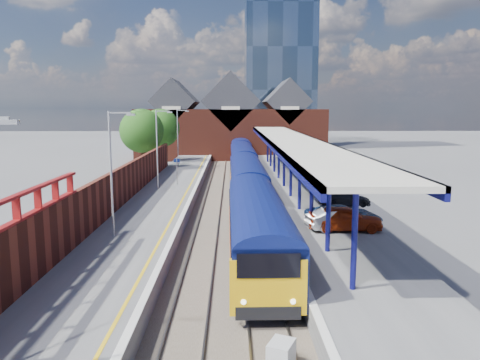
# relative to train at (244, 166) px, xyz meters

# --- Properties ---
(ground) EXTENTS (240.00, 240.00, 0.00)m
(ground) POSITION_rel_train_xyz_m (-1.49, 0.82, -2.12)
(ground) COLOR #5B5B5E
(ground) RESTS_ON ground
(ballast_bed) EXTENTS (6.00, 76.00, 0.06)m
(ballast_bed) POSITION_rel_train_xyz_m (-1.49, -9.18, -2.09)
(ballast_bed) COLOR #473D33
(ballast_bed) RESTS_ON ground
(rails) EXTENTS (4.51, 76.00, 0.14)m
(rails) POSITION_rel_train_xyz_m (-1.49, -9.18, -2.00)
(rails) COLOR slate
(rails) RESTS_ON ground
(left_platform) EXTENTS (5.00, 76.00, 1.00)m
(left_platform) POSITION_rel_train_xyz_m (-6.99, -9.18, -1.62)
(left_platform) COLOR #565659
(left_platform) RESTS_ON ground
(right_platform) EXTENTS (6.00, 76.00, 1.00)m
(right_platform) POSITION_rel_train_xyz_m (4.51, -9.18, -1.62)
(right_platform) COLOR #565659
(right_platform) RESTS_ON ground
(coping_left) EXTENTS (0.30, 76.00, 0.05)m
(coping_left) POSITION_rel_train_xyz_m (-4.64, -9.18, -1.10)
(coping_left) COLOR silver
(coping_left) RESTS_ON left_platform
(coping_right) EXTENTS (0.30, 76.00, 0.05)m
(coping_right) POSITION_rel_train_xyz_m (1.66, -9.18, -1.10)
(coping_right) COLOR silver
(coping_right) RESTS_ON right_platform
(yellow_line) EXTENTS (0.14, 76.00, 0.01)m
(yellow_line) POSITION_rel_train_xyz_m (-5.24, -9.18, -1.12)
(yellow_line) COLOR yellow
(yellow_line) RESTS_ON left_platform
(train) EXTENTS (2.96, 65.92, 3.45)m
(train) POSITION_rel_train_xyz_m (0.00, 0.00, 0.00)
(train) COLOR #0C1656
(train) RESTS_ON ground
(canopy) EXTENTS (4.50, 52.00, 4.48)m
(canopy) POSITION_rel_train_xyz_m (3.99, -7.23, 3.13)
(canopy) COLOR #0F1058
(canopy) RESTS_ON right_platform
(lamp_post_b) EXTENTS (1.48, 0.18, 7.00)m
(lamp_post_b) POSITION_rel_train_xyz_m (-7.86, -23.18, 2.87)
(lamp_post_b) COLOR #A5A8AA
(lamp_post_b) RESTS_ON left_platform
(lamp_post_c) EXTENTS (1.48, 0.18, 7.00)m
(lamp_post_c) POSITION_rel_train_xyz_m (-7.86, -7.18, 2.87)
(lamp_post_c) COLOR #A5A8AA
(lamp_post_c) RESTS_ON left_platform
(lamp_post_d) EXTENTS (1.48, 0.18, 7.00)m
(lamp_post_d) POSITION_rel_train_xyz_m (-7.86, 8.82, 2.87)
(lamp_post_d) COLOR #A5A8AA
(lamp_post_d) RESTS_ON left_platform
(platform_sign) EXTENTS (0.55, 0.08, 2.50)m
(platform_sign) POSITION_rel_train_xyz_m (-6.49, -5.18, 0.57)
(platform_sign) COLOR #A5A8AA
(platform_sign) RESTS_ON left_platform
(brick_wall) EXTENTS (0.35, 50.00, 3.86)m
(brick_wall) POSITION_rel_train_xyz_m (-9.59, -15.65, 0.33)
(brick_wall) COLOR #582117
(brick_wall) RESTS_ON left_platform
(station_building) EXTENTS (30.00, 12.12, 13.78)m
(station_building) POSITION_rel_train_xyz_m (-1.49, 28.82, 3.33)
(station_building) COLOR #582117
(station_building) RESTS_ON ground
(glass_tower) EXTENTS (14.20, 14.20, 40.30)m
(glass_tower) POSITION_rel_train_xyz_m (8.51, 50.82, 18.08)
(glass_tower) COLOR #445A74
(glass_tower) RESTS_ON ground
(tree_near) EXTENTS (5.20, 5.20, 8.10)m
(tree_near) POSITION_rel_train_xyz_m (-11.84, 6.72, 3.23)
(tree_near) COLOR #382314
(tree_near) RESTS_ON ground
(tree_far) EXTENTS (5.20, 5.20, 8.10)m
(tree_far) POSITION_rel_train_xyz_m (-10.84, 14.72, 3.23)
(tree_far) COLOR #382314
(tree_far) RESTS_ON ground
(parked_car_red) EXTENTS (4.40, 1.94, 1.47)m
(parked_car_red) POSITION_rel_train_xyz_m (5.35, -22.16, -0.39)
(parked_car_red) COLOR maroon
(parked_car_red) RESTS_ON right_platform
(parked_car_silver) EXTENTS (4.11, 2.26, 1.28)m
(parked_car_silver) POSITION_rel_train_xyz_m (5.05, -21.93, -0.48)
(parked_car_silver) COLOR silver
(parked_car_silver) RESTS_ON right_platform
(parked_car_dark) EXTENTS (3.87, 1.66, 1.11)m
(parked_car_dark) POSITION_rel_train_xyz_m (7.01, -15.12, -0.57)
(parked_car_dark) COLOR black
(parked_car_dark) RESTS_ON right_platform
(parked_car_blue) EXTENTS (4.69, 2.19, 1.30)m
(parked_car_blue) POSITION_rel_train_xyz_m (5.50, -21.13, -0.47)
(parked_car_blue) COLOR navy
(parked_car_blue) RESTS_ON right_platform
(relay_cabinet) EXTENTS (1.01, 1.11, 1.00)m
(relay_cabinet) POSITION_rel_train_xyz_m (0.21, -35.43, -1.62)
(relay_cabinet) COLOR #B3B5B8
(relay_cabinet) RESTS_ON ground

